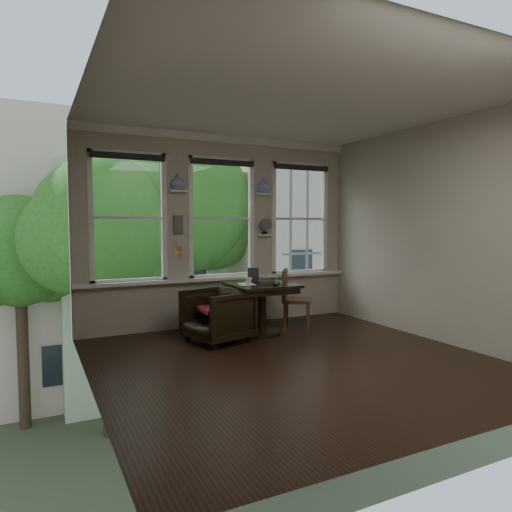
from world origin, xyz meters
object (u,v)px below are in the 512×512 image
laptop (270,283)px  mug (248,281)px  side_chair_right (297,300)px  table (261,309)px  armchair_left (218,316)px

laptop → mug: bearing=178.7°
side_chair_right → mug: bearing=132.2°
mug → side_chair_right: bearing=5.8°
side_chair_right → mug: side_chair_right is taller
table → laptop: 0.42m
table → armchair_left: size_ratio=1.13×
laptop → side_chair_right: bearing=35.5°
armchair_left → side_chair_right: side_chair_right is taller
side_chair_right → laptop: (-0.57, -0.19, 0.30)m
table → mug: 0.49m
table → laptop: size_ratio=2.52×
mug → armchair_left: bearing=-173.5°
side_chair_right → mug: (-0.87, -0.09, 0.34)m
table → armchair_left: bearing=-172.4°
side_chair_right → armchair_left: bearing=132.5°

